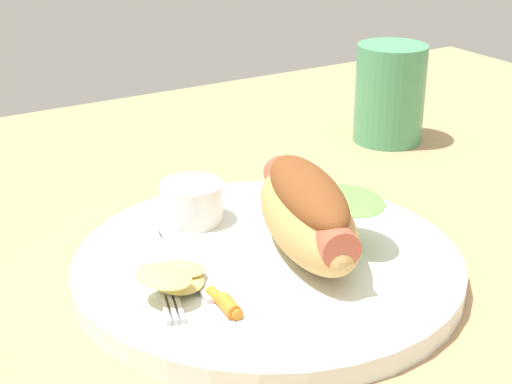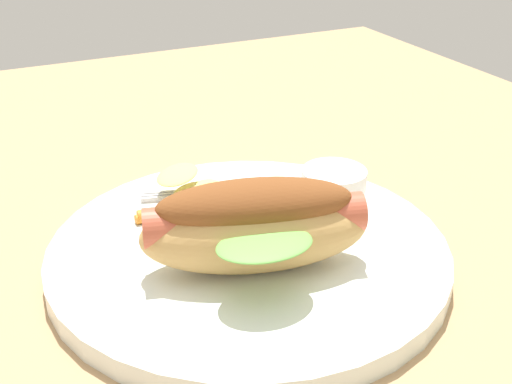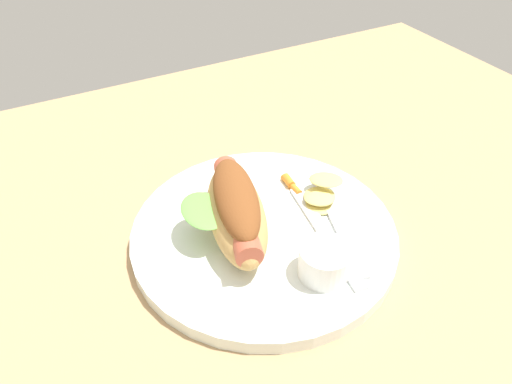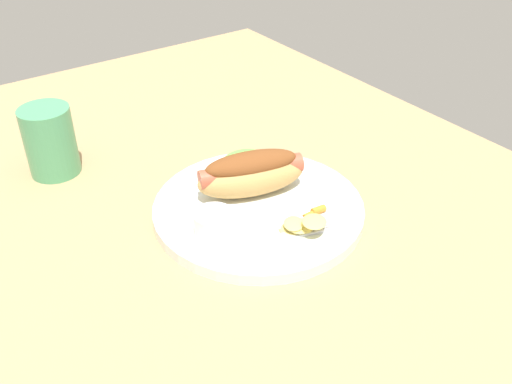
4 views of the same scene
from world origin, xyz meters
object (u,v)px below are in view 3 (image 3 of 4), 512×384
object	(u,v)px
sauce_ramekin	(324,262)
knife	(325,234)
plate	(264,233)
fork	(338,223)
chips_pile	(321,195)
hot_dog	(236,209)
carrot_garnish	(290,183)

from	to	relation	value
sauce_ramekin	knife	bearing A→B (deg)	53.77
plate	sauce_ramekin	size ratio (longest dim) A/B	5.68
plate	fork	size ratio (longest dim) A/B	1.77
chips_pile	hot_dog	bearing A→B (deg)	-179.85
knife	chips_pile	bearing A→B (deg)	-20.47
hot_dog	chips_pile	world-z (taller)	hot_dog
sauce_ramekin	knife	size ratio (longest dim) A/B	0.32
knife	sauce_ramekin	bearing A→B (deg)	152.38
knife	hot_dog	bearing A→B (deg)	67.59
fork	carrot_garnish	world-z (taller)	carrot_garnish
fork	knife	distance (cm)	2.20
fork	plate	bearing A→B (deg)	82.41
chips_pile	fork	bearing A→B (deg)	-97.91
plate	chips_pile	xyz separation A→B (cm)	(7.71, 0.85, 1.76)
fork	knife	size ratio (longest dim) A/B	1.02
plate	hot_dog	distance (cm)	4.99
knife	fork	bearing A→B (deg)	-63.08
knife	carrot_garnish	size ratio (longest dim) A/B	4.35
chips_pile	carrot_garnish	xyz separation A→B (cm)	(-1.62, 3.99, -0.53)
hot_dog	knife	world-z (taller)	hot_dog
knife	carrot_garnish	distance (cm)	8.82
fork	knife	bearing A→B (deg)	125.05
hot_dog	sauce_ramekin	bearing A→B (deg)	-135.27
carrot_garnish	plate	bearing A→B (deg)	-141.51
hot_dog	fork	distance (cm)	11.19
plate	sauce_ramekin	xyz separation A→B (cm)	(2.00, -8.09, 2.38)
plate	chips_pile	bearing A→B (deg)	6.32
plate	fork	xyz separation A→B (cm)	(7.14, -3.23, 1.00)
plate	knife	size ratio (longest dim) A/B	1.80
hot_dog	chips_pile	bearing A→B (deg)	-73.58
chips_pile	plate	bearing A→B (deg)	-173.68
plate	fork	world-z (taller)	fork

